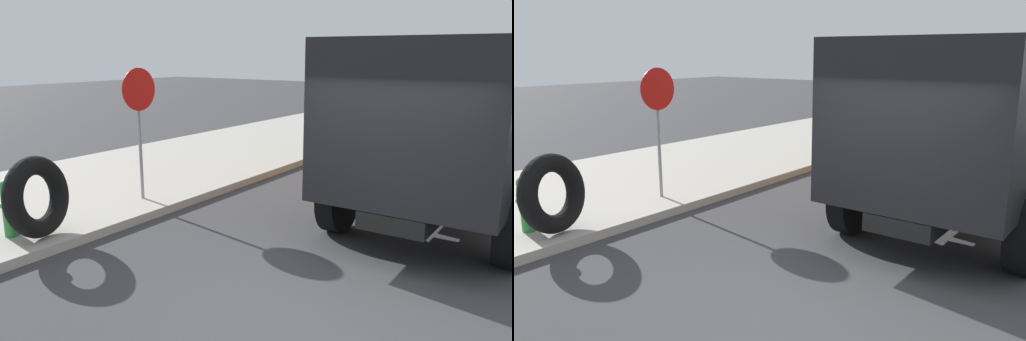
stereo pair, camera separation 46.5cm
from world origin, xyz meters
TOP-DOWN VIEW (x-y plane):
  - ground_plane at (0.00, 0.00)m, footprint 80.00×80.00m
  - sidewalk_curb at (0.00, 6.50)m, footprint 36.00×5.00m
  - fire_hydrant at (-0.79, 4.83)m, footprint 0.23×0.51m
  - loose_tire at (-0.57, 4.44)m, footprint 1.27×0.75m
  - stop_sign at (1.71, 4.71)m, footprint 0.76×0.08m
  - dump_truck_orange at (4.67, -0.09)m, footprint 7.02×2.84m
  - dump_truck_green at (12.03, 1.39)m, footprint 7.03×2.86m

SIDE VIEW (x-z plane):
  - ground_plane at x=0.00m, z-range 0.00..0.00m
  - sidewalk_curb at x=0.00m, z-range 0.00..0.15m
  - fire_hydrant at x=-0.79m, z-range 0.18..1.05m
  - loose_tire at x=-0.57m, z-range 0.15..1.38m
  - dump_truck_orange at x=4.67m, z-range 0.11..3.11m
  - dump_truck_green at x=12.03m, z-range 0.11..3.11m
  - stop_sign at x=1.71m, z-range 0.62..3.01m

